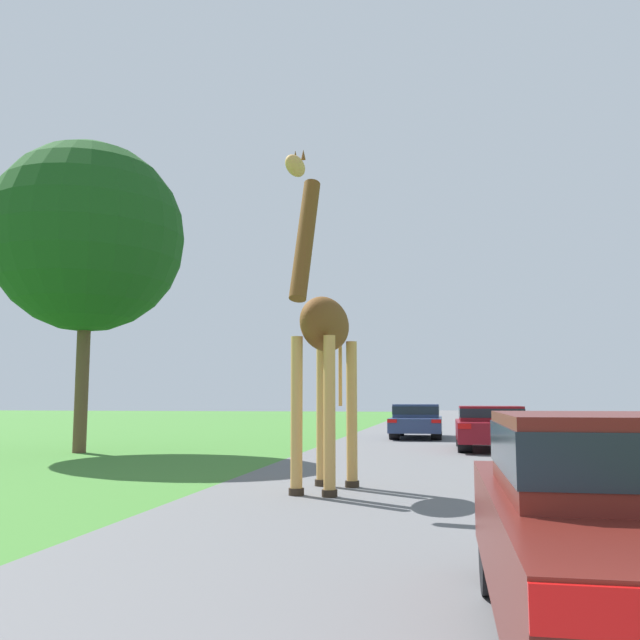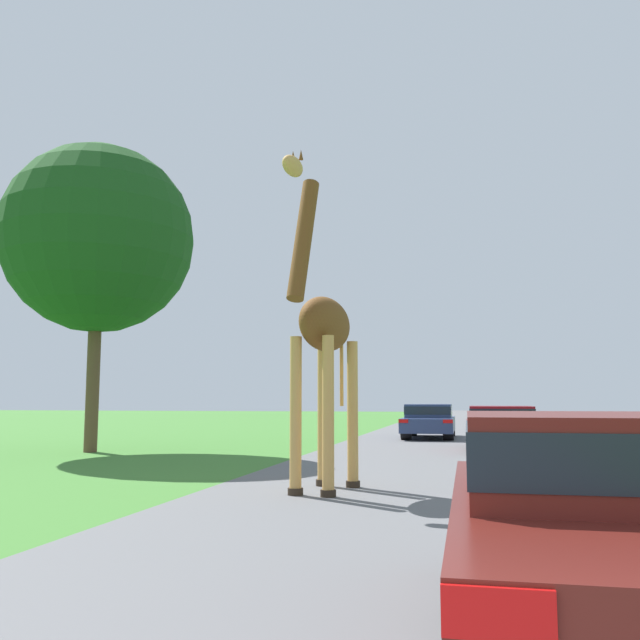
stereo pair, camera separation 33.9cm
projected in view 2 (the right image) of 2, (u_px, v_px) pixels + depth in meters
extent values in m
cube|color=#5B5B5E|center=(450.00, 433.00, 29.28)|extent=(7.08, 120.00, 0.00)
cylinder|color=tan|center=(328.00, 415.00, 10.41)|extent=(0.19, 0.19, 2.47)
cylinder|color=#2D2319|center=(328.00, 493.00, 10.27)|extent=(0.24, 0.24, 0.11)
cylinder|color=tan|center=(296.00, 415.00, 10.60)|extent=(0.19, 0.19, 2.47)
cylinder|color=#2D2319|center=(295.00, 492.00, 10.47)|extent=(0.24, 0.24, 0.11)
cylinder|color=tan|center=(353.00, 414.00, 11.52)|extent=(0.19, 0.19, 2.47)
cylinder|color=#2D2319|center=(353.00, 484.00, 11.38)|extent=(0.24, 0.24, 0.11)
cylinder|color=tan|center=(323.00, 413.00, 11.71)|extent=(0.19, 0.19, 2.47)
cylinder|color=#2D2319|center=(323.00, 483.00, 11.58)|extent=(0.24, 0.24, 0.11)
ellipsoid|color=brown|center=(325.00, 324.00, 11.23)|extent=(0.90, 1.79, 0.90)
cylinder|color=brown|center=(303.00, 239.00, 10.49)|extent=(0.40, 0.92, 2.05)
ellipsoid|color=tan|center=(293.00, 166.00, 10.21)|extent=(0.32, 0.59, 0.30)
cylinder|color=tan|center=(342.00, 367.00, 11.91)|extent=(0.06, 0.06, 1.36)
cone|color=brown|center=(301.00, 155.00, 10.37)|extent=(0.07, 0.07, 0.16)
cone|color=brown|center=(293.00, 156.00, 10.41)|extent=(0.07, 0.07, 0.16)
cube|color=#561914|center=(624.00, 554.00, 3.82)|extent=(1.88, 4.04, 0.65)
cube|color=#561914|center=(619.00, 455.00, 3.88)|extent=(1.69, 1.82, 0.46)
cube|color=#19232D|center=(619.00, 451.00, 3.88)|extent=(1.71, 1.84, 0.28)
cube|color=red|center=(498.00, 614.00, 2.03)|extent=(0.34, 0.03, 0.15)
cylinder|color=black|center=(483.00, 551.00, 5.12)|extent=(0.38, 0.67, 0.67)
cube|color=maroon|center=(501.00, 431.00, 19.75)|extent=(1.98, 4.24, 0.57)
cube|color=maroon|center=(501.00, 414.00, 19.81)|extent=(1.78, 1.91, 0.43)
cube|color=#19232D|center=(501.00, 413.00, 19.81)|extent=(1.80, 1.93, 0.26)
cube|color=red|center=(473.00, 426.00, 17.88)|extent=(0.36, 0.03, 0.14)
cube|color=red|center=(537.00, 427.00, 17.54)|extent=(0.36, 0.03, 0.14)
cylinder|color=black|center=(473.00, 436.00, 21.13)|extent=(0.40, 0.64, 0.64)
cylinder|color=black|center=(526.00, 437.00, 20.79)|extent=(0.40, 0.64, 0.64)
cylinder|color=black|center=(474.00, 441.00, 18.66)|extent=(0.40, 0.64, 0.64)
cylinder|color=black|center=(534.00, 442.00, 18.32)|extent=(0.40, 0.64, 0.64)
cube|color=navy|center=(429.00, 424.00, 25.85)|extent=(1.89, 4.39, 0.52)
cube|color=navy|center=(429.00, 411.00, 25.91)|extent=(1.70, 1.98, 0.50)
cube|color=#19232D|center=(429.00, 410.00, 25.91)|extent=(1.72, 2.00, 0.30)
cube|color=red|center=(403.00, 421.00, 23.89)|extent=(0.34, 0.03, 0.12)
cube|color=red|center=(448.00, 421.00, 23.57)|extent=(0.34, 0.03, 0.12)
cylinder|color=black|center=(412.00, 428.00, 27.26)|extent=(0.38, 0.62, 0.62)
cylinder|color=black|center=(450.00, 429.00, 26.95)|extent=(0.38, 0.62, 0.62)
cylinder|color=black|center=(406.00, 431.00, 24.71)|extent=(0.38, 0.62, 0.62)
cylinder|color=black|center=(448.00, 432.00, 24.39)|extent=(0.38, 0.62, 0.62)
cylinder|color=brown|center=(94.00, 358.00, 19.24)|extent=(0.37, 0.37, 5.29)
sphere|color=#194719|center=(98.00, 239.00, 19.64)|extent=(5.48, 5.48, 5.48)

